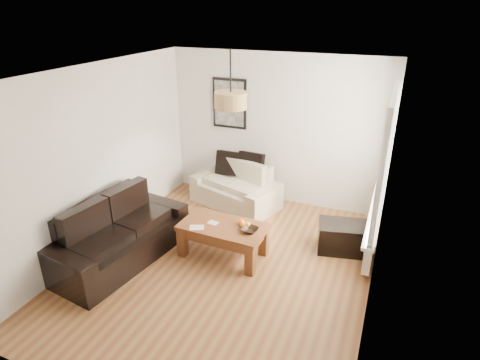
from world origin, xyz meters
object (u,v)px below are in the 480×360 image
at_px(loveseat_cream, 235,185).
at_px(coffee_table, 223,240).
at_px(sofa_leather, 118,232).
at_px(ottoman, 344,237).

distance_m(loveseat_cream, coffee_table, 1.59).
relative_size(loveseat_cream, coffee_table, 1.26).
bearing_deg(sofa_leather, coffee_table, -56.35).
distance_m(loveseat_cream, sofa_leather, 2.31).
xyz_separation_m(loveseat_cream, ottoman, (2.01, -0.75, -0.16)).
bearing_deg(coffee_table, loveseat_cream, 106.28).
height_order(loveseat_cream, ottoman, loveseat_cream).
bearing_deg(loveseat_cream, coffee_table, -55.96).
height_order(sofa_leather, coffee_table, sofa_leather).
distance_m(sofa_leather, coffee_table, 1.46).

